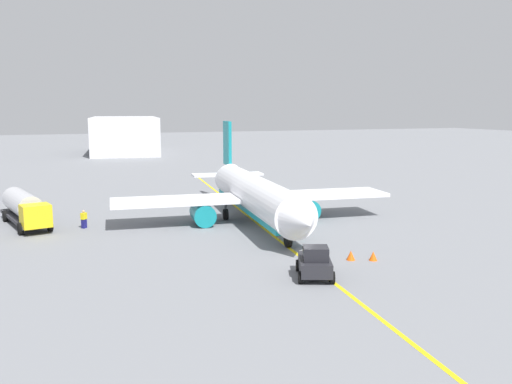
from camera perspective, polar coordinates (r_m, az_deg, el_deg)
The scene contains 9 objects.
ground_plane at distance 52.39m, azimuth 0.00°, elevation -3.24°, with size 400.00×400.00×0.00m, color slate.
airplane at distance 52.39m, azimuth -0.15°, elevation -0.37°, with size 30.96×27.75×9.52m.
fuel_tanker at distance 55.15m, azimuth -23.38°, elevation -1.53°, with size 11.06×4.98×3.15m.
pushback_tug at distance 35.53m, azimuth 6.28°, elevation -7.50°, with size 4.09×3.41×2.20m.
refueling_worker at distance 52.23m, azimuth -17.84°, elevation -2.79°, with size 0.62×0.62×1.71m.
safety_cone_nose at distance 40.33m, azimuth 12.35°, elevation -6.66°, with size 0.61×0.61×0.68m, color #F2590F.
safety_cone_wingtip at distance 40.11m, azimuth 10.05°, elevation -6.65°, with size 0.64×0.64×0.71m, color #F2590F.
distant_hangar at distance 139.02m, azimuth -13.79°, elevation 5.91°, with size 32.85×19.44×8.89m.
taxi_line_marking at distance 52.39m, azimuth 0.00°, elevation -3.24°, with size 80.87×0.30×0.01m, color yellow.
Camera 1 is at (47.77, -18.49, 10.98)m, focal length 37.61 mm.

